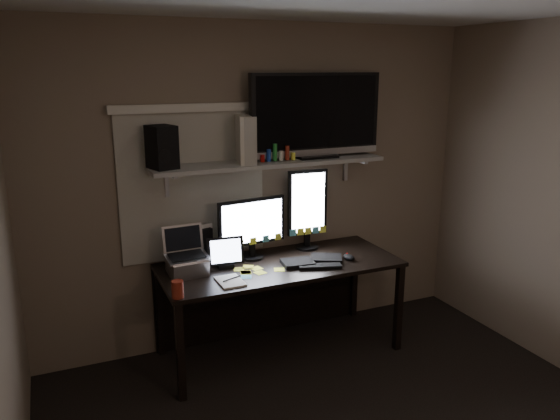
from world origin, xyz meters
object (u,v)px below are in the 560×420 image
desk (274,280)px  monitor_portrait (307,209)px  keyboard (312,261)px  tv (316,116)px  monitor_landscape (252,228)px  laptop (187,252)px  cup (178,289)px  mouse (349,257)px  tablet (225,253)px  game_console (244,139)px  speaker (162,147)px

desk → monitor_portrait: (0.35, 0.12, 0.51)m
monitor_portrait → keyboard: size_ratio=1.36×
tv → monitor_landscape: bearing=-178.9°
laptop → tv: (1.09, 0.15, 0.91)m
desk → laptop: laptop is taller
desk → cup: size_ratio=15.82×
keyboard → tv: (0.16, 0.29, 1.06)m
keyboard → mouse: mouse is taller
tablet → desk: bearing=11.8°
desk → game_console: bearing=157.1°
keyboard → game_console: (-0.43, 0.28, 0.91)m
desk → tablet: bearing=-173.7°
keyboard → speaker: 1.39m
monitor_landscape → laptop: (-0.54, -0.14, -0.08)m
laptop → game_console: bearing=14.2°
keyboard → laptop: laptop is taller
cup → game_console: bearing=38.8°
tablet → laptop: bearing=-169.7°
keyboard → tablet: bearing=-176.9°
speaker → laptop: bearing=-71.2°
mouse → tv: 1.11m
desk → monitor_landscape: bearing=155.8°
desk → monitor_landscape: monitor_landscape is taller
desk → mouse: (0.52, -0.26, 0.20)m
desk → game_console: 1.12m
laptop → speaker: (-0.10, 0.15, 0.73)m
laptop → monitor_portrait: bearing=7.2°
laptop → cup: laptop is taller
desk → laptop: (-0.70, -0.07, 0.34)m
monitor_portrait → cup: monitor_portrait is taller
keyboard → game_console: size_ratio=1.40×
monitor_portrait → tablet: (-0.75, -0.17, -0.21)m
monitor_landscape → tv: size_ratio=0.51×
keyboard → speaker: size_ratio=1.63×
desk → tablet: size_ratio=6.71×
monitor_portrait → monitor_landscape: bearing=-171.4°
tablet → monitor_landscape: bearing=29.6°
monitor_landscape → mouse: size_ratio=4.99×
keyboard → mouse: 0.29m
desk → tv: size_ratio=1.67×
mouse → cup: (-1.37, -0.18, 0.04)m
desk → keyboard: size_ratio=3.72×
monitor_portrait → desk: bearing=-158.1°
monitor_portrait → game_console: game_console is taller
mouse → laptop: (-1.22, 0.19, 0.15)m
tv → game_console: tv is taller
desk → game_console: game_console is taller
cup → laptop: bearing=67.1°
mouse → speaker: (-1.32, 0.34, 0.88)m
game_console → speaker: size_ratio=1.16×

